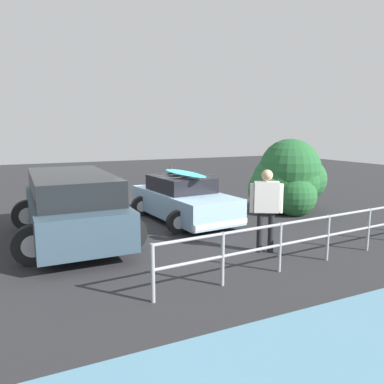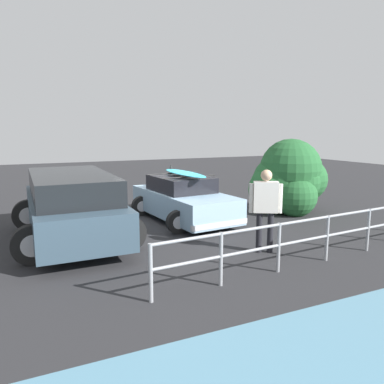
% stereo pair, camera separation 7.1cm
% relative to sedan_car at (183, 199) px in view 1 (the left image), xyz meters
% --- Properties ---
extents(ground_plane, '(44.00, 44.00, 0.02)m').
position_rel_sedan_car_xyz_m(ground_plane, '(0.43, -0.44, -0.65)').
color(ground_plane, '#28282B').
rests_on(ground_plane, ground).
extents(sedan_car, '(2.55, 4.09, 1.60)m').
position_rel_sedan_car_xyz_m(sedan_car, '(0.00, 0.00, 0.00)').
color(sedan_car, '#8CADC6').
rests_on(sedan_car, ground).
extents(suv_car, '(2.79, 5.08, 1.65)m').
position_rel_sedan_car_xyz_m(suv_car, '(3.29, 0.71, 0.24)').
color(suv_car, '#334756').
rests_on(suv_car, ground).
extents(person_bystander, '(0.64, 0.44, 1.85)m').
position_rel_sedan_car_xyz_m(person_bystander, '(-0.42, 3.54, 0.47)').
color(person_bystander, black).
rests_on(person_bystander, ground).
extents(railing_fence, '(7.93, 0.64, 0.96)m').
position_rel_sedan_car_xyz_m(railing_fence, '(-1.27, 4.53, -0.00)').
color(railing_fence, gray).
rests_on(railing_fence, ground).
extents(bush_near_left, '(2.57, 2.34, 2.50)m').
position_rel_sedan_car_xyz_m(bush_near_left, '(-3.60, 0.43, 0.43)').
color(bush_near_left, brown).
rests_on(bush_near_left, ground).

